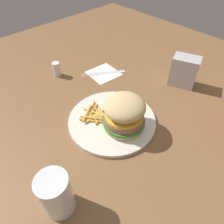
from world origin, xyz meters
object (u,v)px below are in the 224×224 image
at_px(napkin, 104,73).
at_px(salt_shaker, 57,69).
at_px(fries_pile, 95,115).
at_px(drink_glass, 57,195).
at_px(fork, 103,73).
at_px(sandwich, 124,113).
at_px(napkin_dispenser, 184,71).
at_px(plate, 112,120).

height_order(napkin, salt_shaker, salt_shaker).
relative_size(fries_pile, napkin, 0.94).
height_order(drink_glass, salt_shaker, drink_glass).
bearing_deg(fries_pile, fork, 41.97).
bearing_deg(sandwich, drink_glass, -166.87).
distance_m(sandwich, fries_pile, 0.11).
height_order(drink_glass, napkin_dispenser, drink_glass).
relative_size(plate, salt_shaker, 4.82).
xyz_separation_m(fork, salt_shaker, (-0.14, 0.11, 0.02)).
bearing_deg(salt_shaker, napkin, -39.68).
bearing_deg(napkin, napkin_dispenser, -56.80).
xyz_separation_m(drink_glass, napkin_dispenser, (0.58, 0.07, 0.00)).
relative_size(fries_pile, napkin_dispenser, 0.95).
bearing_deg(napkin, plate, -126.48).
distance_m(sandwich, napkin_dispenser, 0.31).
distance_m(drink_glass, salt_shaker, 0.51).
relative_size(sandwich, napkin, 1.11).
bearing_deg(plate, drink_glass, -158.02).
bearing_deg(drink_glass, plate, 21.98).
distance_m(fries_pile, drink_glass, 0.27).
bearing_deg(drink_glass, fork, 37.59).
height_order(fork, drink_glass, drink_glass).
bearing_deg(plate, sandwich, -81.28).
bearing_deg(fork, napkin, -33.94).
height_order(plate, salt_shaker, salt_shaker).
height_order(plate, drink_glass, drink_glass).
relative_size(fries_pile, fork, 0.68).
distance_m(napkin, napkin_dispenser, 0.30).
xyz_separation_m(napkin, salt_shaker, (-0.14, 0.11, 0.03)).
xyz_separation_m(sandwich, salt_shaker, (0.01, 0.37, -0.04)).
relative_size(fork, napkin_dispenser, 1.41).
xyz_separation_m(fries_pile, napkin_dispenser, (0.35, -0.08, 0.04)).
distance_m(plate, fork, 0.26).
relative_size(plate, fork, 1.74).
height_order(sandwich, fork, sandwich).
relative_size(fries_pile, drink_glass, 0.92).
distance_m(fries_pile, salt_shaker, 0.29).
bearing_deg(sandwich, fork, 59.68).
relative_size(plate, sandwich, 2.16).
distance_m(fork, salt_shaker, 0.18).
bearing_deg(plate, napkin_dispenser, -6.61).
height_order(sandwich, napkin_dispenser, sandwich).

